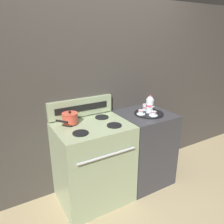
{
  "coord_description": "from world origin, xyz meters",
  "views": [
    {
      "loc": [
        -1.19,
        -1.91,
        1.8
      ],
      "look_at": [
        -0.04,
        0.05,
        0.99
      ],
      "focal_mm": 35.0,
      "sensor_mm": 36.0,
      "label": 1
    }
  ],
  "objects_px": {
    "teacup_left": "(154,114)",
    "stove": "(93,163)",
    "creamer_jug": "(145,107)",
    "serving_tray": "(149,113)",
    "teacup_right": "(141,112)",
    "teapot": "(150,104)",
    "saucepan": "(70,118)"
  },
  "relations": [
    {
      "from": "saucepan",
      "to": "creamer_jug",
      "type": "height_order",
      "value": "saucepan"
    },
    {
      "from": "stove",
      "to": "creamer_jug",
      "type": "xyz_separation_m",
      "value": [
        0.74,
        0.06,
        0.51
      ]
    },
    {
      "from": "teapot",
      "to": "saucepan",
      "type": "bearing_deg",
      "value": 170.12
    },
    {
      "from": "serving_tray",
      "to": "teacup_left",
      "type": "height_order",
      "value": "teacup_left"
    },
    {
      "from": "teacup_left",
      "to": "teacup_right",
      "type": "relative_size",
      "value": 1.0
    },
    {
      "from": "teacup_left",
      "to": "teacup_right",
      "type": "bearing_deg",
      "value": 130.86
    },
    {
      "from": "teacup_right",
      "to": "creamer_jug",
      "type": "height_order",
      "value": "creamer_jug"
    },
    {
      "from": "serving_tray",
      "to": "creamer_jug",
      "type": "distance_m",
      "value": 0.11
    },
    {
      "from": "serving_tray",
      "to": "teapot",
      "type": "relative_size",
      "value": 1.6
    },
    {
      "from": "teacup_left",
      "to": "creamer_jug",
      "type": "xyz_separation_m",
      "value": [
        0.04,
        0.2,
        0.01
      ]
    },
    {
      "from": "teacup_right",
      "to": "serving_tray",
      "type": "bearing_deg",
      "value": -6.74
    },
    {
      "from": "teacup_right",
      "to": "stove",
      "type": "bearing_deg",
      "value": 177.53
    },
    {
      "from": "teacup_left",
      "to": "stove",
      "type": "bearing_deg",
      "value": 169.15
    },
    {
      "from": "teapot",
      "to": "creamer_jug",
      "type": "bearing_deg",
      "value": 87.41
    },
    {
      "from": "serving_tray",
      "to": "stove",
      "type": "bearing_deg",
      "value": 176.88
    },
    {
      "from": "teapot",
      "to": "teacup_right",
      "type": "distance_m",
      "value": 0.15
    },
    {
      "from": "teapot",
      "to": "creamer_jug",
      "type": "relative_size",
      "value": 2.77
    },
    {
      "from": "teacup_left",
      "to": "creamer_jug",
      "type": "bearing_deg",
      "value": 79.75
    },
    {
      "from": "teapot",
      "to": "teacup_left",
      "type": "relative_size",
      "value": 2.15
    },
    {
      "from": "teapot",
      "to": "teacup_left",
      "type": "xyz_separation_m",
      "value": [
        -0.03,
        -0.11,
        -0.07
      ]
    },
    {
      "from": "serving_tray",
      "to": "teacup_left",
      "type": "bearing_deg",
      "value": -98.71
    },
    {
      "from": "serving_tray",
      "to": "teacup_right",
      "type": "xyz_separation_m",
      "value": [
        -0.11,
        0.01,
        0.03
      ]
    },
    {
      "from": "stove",
      "to": "teacup_right",
      "type": "relative_size",
      "value": 9.24
    },
    {
      "from": "teacup_left",
      "to": "teapot",
      "type": "bearing_deg",
      "value": 73.64
    },
    {
      "from": "serving_tray",
      "to": "creamer_jug",
      "type": "height_order",
      "value": "creamer_jug"
    },
    {
      "from": "teapot",
      "to": "teacup_right",
      "type": "bearing_deg",
      "value": 179.87
    },
    {
      "from": "creamer_jug",
      "to": "serving_tray",
      "type": "bearing_deg",
      "value": -101.67
    },
    {
      "from": "stove",
      "to": "creamer_jug",
      "type": "distance_m",
      "value": 0.9
    },
    {
      "from": "teapot",
      "to": "creamer_jug",
      "type": "xyz_separation_m",
      "value": [
        0.0,
        0.09,
        -0.06
      ]
    },
    {
      "from": "saucepan",
      "to": "teapot",
      "type": "height_order",
      "value": "teapot"
    },
    {
      "from": "serving_tray",
      "to": "creamer_jug",
      "type": "relative_size",
      "value": 4.42
    },
    {
      "from": "teacup_right",
      "to": "creamer_jug",
      "type": "relative_size",
      "value": 1.29
    }
  ]
}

